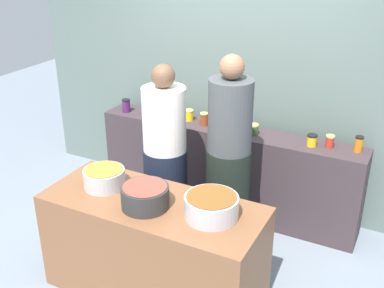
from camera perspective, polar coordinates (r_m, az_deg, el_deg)
ground at (r=4.27m, az=-2.22°, el=-14.71°), size 12.00×12.00×0.00m
storefront_wall at (r=4.78m, az=6.13°, el=9.80°), size 4.80×0.12×3.00m
display_shelf at (r=4.85m, az=4.06°, el=-3.15°), size 2.70×0.36×0.91m
prep_table at (r=3.81m, az=-4.58°, el=-12.34°), size 1.70×0.70×0.83m
preserve_jar_0 at (r=5.12m, az=-7.91°, el=4.61°), size 0.09×0.09×0.14m
preserve_jar_1 at (r=5.00m, az=-5.59°, el=4.12°), size 0.08×0.08×0.12m
preserve_jar_2 at (r=4.83m, az=-2.59°, el=3.52°), size 0.07×0.07×0.13m
preserve_jar_3 at (r=4.84m, az=-0.37°, el=3.50°), size 0.09×0.09×0.11m
preserve_jar_4 at (r=4.71m, az=1.46°, el=3.01°), size 0.08×0.08×0.13m
preserve_jar_5 at (r=4.69m, az=2.68°, el=2.81°), size 0.08×0.08×0.12m
preserve_jar_6 at (r=4.65m, az=4.61°, el=2.55°), size 0.09×0.09×0.12m
preserve_jar_7 at (r=4.54m, az=7.43°, el=1.75°), size 0.09×0.09×0.10m
preserve_jar_8 at (r=4.39m, az=14.22°, el=0.44°), size 0.09×0.09×0.11m
preserve_jar_9 at (r=4.41m, az=16.25°, el=0.32°), size 0.08×0.08×0.12m
preserve_jar_10 at (r=4.39m, az=19.42°, el=0.00°), size 0.07×0.07×0.15m
cooking_pot_left at (r=3.80m, az=-10.51°, el=-4.03°), size 0.33×0.33×0.15m
cooking_pot_center at (r=3.49m, az=-5.65°, el=-6.30°), size 0.35×0.35×0.17m
cooking_pot_right at (r=3.36m, az=2.34°, el=-7.54°), size 0.39×0.39×0.17m
cook_with_tongs at (r=4.26m, az=-3.21°, el=-2.63°), size 0.39×0.39×1.69m
cook_in_cap at (r=4.07m, az=4.39°, el=-2.99°), size 0.38×0.38×1.82m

